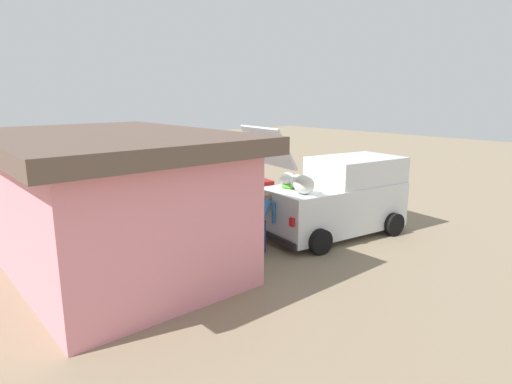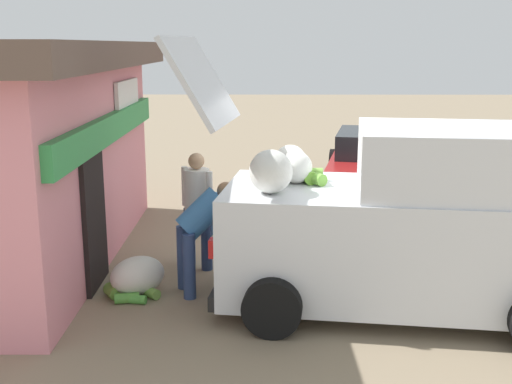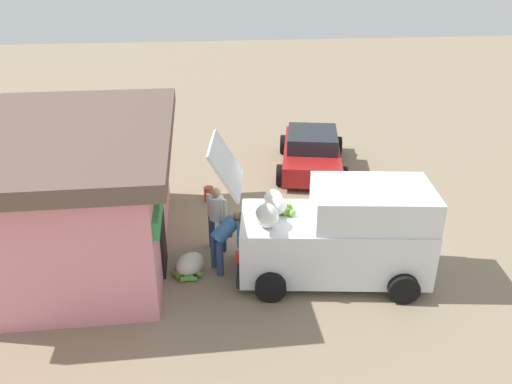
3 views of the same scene
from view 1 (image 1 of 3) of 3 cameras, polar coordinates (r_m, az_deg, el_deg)
name	(u,v)px [view 1 (image 1 of 3)]	position (r m, az deg, el deg)	size (l,w,h in m)	color
ground_plane	(282,224)	(12.94, 3.43, -4.21)	(60.00, 60.00, 0.00)	gray
storefront_bar	(110,200)	(9.82, -18.68, -1.02)	(6.39, 4.56, 2.99)	pink
delivery_van	(339,197)	(11.97, 10.85, -0.70)	(2.49, 4.64, 3.04)	silver
parked_sedan	(229,179)	(16.69, -3.64, 1.70)	(4.19, 2.70, 1.24)	maroon
vendor_standing	(235,208)	(11.21, -2.80, -2.07)	(0.48, 0.48, 1.57)	navy
customer_bending	(261,217)	(10.66, 0.61, -3.27)	(0.65, 0.75, 1.35)	navy
unloaded_banana_pile	(238,248)	(10.31, -2.36, -7.44)	(0.87, 0.87, 0.45)	silver
paint_bucket	(180,214)	(13.37, -9.96, -2.91)	(0.27, 0.27, 0.41)	#BF3F33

